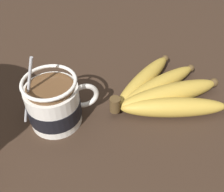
# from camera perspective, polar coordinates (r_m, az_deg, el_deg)

# --- Properties ---
(table) EXTENTS (1.31, 1.31, 0.03)m
(table) POSITION_cam_1_polar(r_m,az_deg,el_deg) (0.49, -6.97, -6.37)
(table) COLOR #332319
(table) RESTS_ON ground
(coffee_mug) EXTENTS (0.14, 0.09, 0.15)m
(coffee_mug) POSITION_cam_1_polar(r_m,az_deg,el_deg) (0.45, -13.00, -1.86)
(coffee_mug) COLOR white
(coffee_mug) RESTS_ON table
(banana_bunch) EXTENTS (0.24, 0.21, 0.04)m
(banana_bunch) POSITION_cam_1_polar(r_m,az_deg,el_deg) (0.51, 11.38, 0.93)
(banana_bunch) COLOR #4C381E
(banana_bunch) RESTS_ON table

